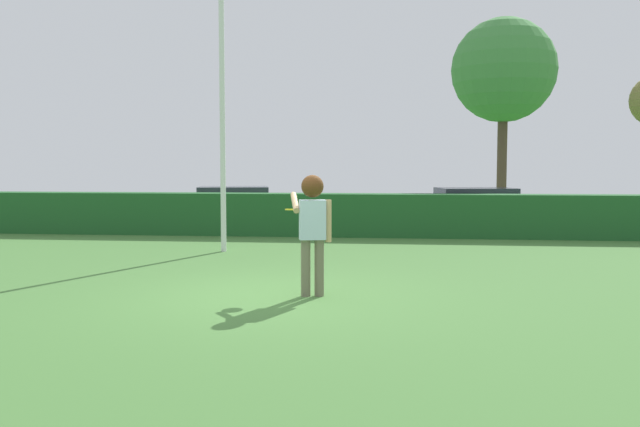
{
  "coord_description": "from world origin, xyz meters",
  "views": [
    {
      "loc": [
        1.78,
        -9.62,
        1.92
      ],
      "look_at": [
        0.59,
        1.07,
        1.15
      ],
      "focal_mm": 37.66,
      "sensor_mm": 36.0,
      "label": 1
    }
  ],
  "objects_px": {
    "frisbee": "(294,210)",
    "parked_car_white": "(234,204)",
    "parked_car_blue": "(475,207)",
    "lamppost": "(222,93)",
    "maple_tree": "(504,71)",
    "person": "(312,220)"
  },
  "relations": [
    {
      "from": "lamppost",
      "to": "parked_car_blue",
      "type": "distance_m",
      "value": 9.06
    },
    {
      "from": "parked_car_blue",
      "to": "lamppost",
      "type": "bearing_deg",
      "value": -136.26
    },
    {
      "from": "person",
      "to": "parked_car_white",
      "type": "xyz_separation_m",
      "value": [
        -3.9,
        11.22,
        -0.44
      ]
    },
    {
      "from": "lamppost",
      "to": "maple_tree",
      "type": "bearing_deg",
      "value": 55.72
    },
    {
      "from": "frisbee",
      "to": "lamppost",
      "type": "bearing_deg",
      "value": 116.66
    },
    {
      "from": "frisbee",
      "to": "parked_car_white",
      "type": "xyz_separation_m",
      "value": [
        -3.57,
        10.83,
        -0.56
      ]
    },
    {
      "from": "lamppost",
      "to": "parked_car_blue",
      "type": "xyz_separation_m",
      "value": [
        6.22,
        5.96,
        -2.83
      ]
    },
    {
      "from": "lamppost",
      "to": "parked_car_white",
      "type": "height_order",
      "value": "lamppost"
    },
    {
      "from": "parked_car_white",
      "to": "maple_tree",
      "type": "relative_size",
      "value": 0.6
    },
    {
      "from": "lamppost",
      "to": "maple_tree",
      "type": "distance_m",
      "value": 14.06
    },
    {
      "from": "frisbee",
      "to": "parked_car_white",
      "type": "relative_size",
      "value": 0.06
    },
    {
      "from": "person",
      "to": "parked_car_blue",
      "type": "xyz_separation_m",
      "value": [
        3.62,
        10.86,
        -0.44
      ]
    },
    {
      "from": "person",
      "to": "frisbee",
      "type": "distance_m",
      "value": 0.53
    },
    {
      "from": "person",
      "to": "parked_car_white",
      "type": "distance_m",
      "value": 11.88
    },
    {
      "from": "frisbee",
      "to": "maple_tree",
      "type": "relative_size",
      "value": 0.04
    },
    {
      "from": "parked_car_white",
      "to": "parked_car_blue",
      "type": "bearing_deg",
      "value": -2.69
    },
    {
      "from": "person",
      "to": "parked_car_blue",
      "type": "height_order",
      "value": "person"
    },
    {
      "from": "person",
      "to": "parked_car_blue",
      "type": "relative_size",
      "value": 0.4
    },
    {
      "from": "frisbee",
      "to": "maple_tree",
      "type": "distance_m",
      "value": 17.49
    },
    {
      "from": "frisbee",
      "to": "parked_car_blue",
      "type": "distance_m",
      "value": 11.21
    },
    {
      "from": "person",
      "to": "parked_car_blue",
      "type": "bearing_deg",
      "value": 71.59
    },
    {
      "from": "parked_car_blue",
      "to": "maple_tree",
      "type": "xyz_separation_m",
      "value": [
        1.62,
        5.55,
        4.78
      ]
    }
  ]
}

